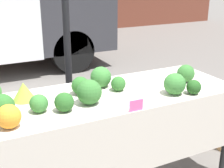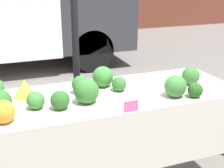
% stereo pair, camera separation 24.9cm
% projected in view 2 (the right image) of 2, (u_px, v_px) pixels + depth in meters
% --- Properties ---
extents(tent_pole, '(0.07, 0.07, 2.34)m').
position_uv_depth(tent_pole, '(75.00, 40.00, 3.13)').
color(tent_pole, black).
rests_on(tent_pole, ground_plane).
extents(market_table, '(2.09, 0.79, 0.89)m').
position_uv_depth(market_table, '(115.00, 109.00, 2.50)').
color(market_table, beige).
rests_on(market_table, ground_plane).
extents(orange_cauliflower, '(0.16, 0.16, 0.16)m').
position_uv_depth(orange_cauliflower, '(3.00, 112.00, 2.00)').
color(orange_cauliflower, orange).
rests_on(orange_cauliflower, market_table).
extents(romanesco_head, '(0.18, 0.18, 0.14)m').
position_uv_depth(romanesco_head, '(25.00, 88.00, 2.43)').
color(romanesco_head, '#93B238').
rests_on(romanesco_head, market_table).
extents(broccoli_head_1, '(0.12, 0.12, 0.12)m').
position_uv_depth(broccoli_head_1, '(195.00, 90.00, 2.42)').
color(broccoli_head_1, '#23511E').
rests_on(broccoli_head_1, market_table).
extents(broccoli_head_2, '(0.14, 0.14, 0.14)m').
position_uv_depth(broccoli_head_2, '(60.00, 100.00, 2.21)').
color(broccoli_head_2, '#285B23').
rests_on(broccoli_head_2, market_table).
extents(broccoli_head_3, '(0.18, 0.18, 0.18)m').
position_uv_depth(broccoli_head_3, '(103.00, 77.00, 2.64)').
color(broccoli_head_3, '#387533').
rests_on(broccoli_head_3, market_table).
extents(broccoli_head_4, '(0.18, 0.18, 0.18)m').
position_uv_depth(broccoli_head_4, '(175.00, 86.00, 2.42)').
color(broccoli_head_4, '#387533').
rests_on(broccoli_head_4, market_table).
extents(broccoli_head_5, '(0.12, 0.12, 0.12)m').
position_uv_depth(broccoli_head_5, '(119.00, 84.00, 2.55)').
color(broccoli_head_5, '#2D6628').
rests_on(broccoli_head_5, market_table).
extents(broccoli_head_6, '(0.14, 0.14, 0.14)m').
position_uv_depth(broccoli_head_6, '(81.00, 85.00, 2.51)').
color(broccoli_head_6, '#2D6628').
rests_on(broccoli_head_6, market_table).
extents(broccoli_head_7, '(0.13, 0.13, 0.13)m').
position_uv_depth(broccoli_head_7, '(36.00, 100.00, 2.21)').
color(broccoli_head_7, '#387533').
rests_on(broccoli_head_7, market_table).
extents(broccoli_head_8, '(0.19, 0.19, 0.19)m').
position_uv_depth(broccoli_head_8, '(86.00, 91.00, 2.31)').
color(broccoli_head_8, '#336B2D').
rests_on(broccoli_head_8, market_table).
extents(broccoli_head_9, '(0.16, 0.16, 0.16)m').
position_uv_depth(broccoli_head_9, '(191.00, 76.00, 2.70)').
color(broccoli_head_9, '#336B2D').
rests_on(broccoli_head_9, market_table).
extents(price_sign, '(0.11, 0.01, 0.08)m').
position_uv_depth(price_sign, '(131.00, 106.00, 2.17)').
color(price_sign, '#F45B9E').
rests_on(price_sign, market_table).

